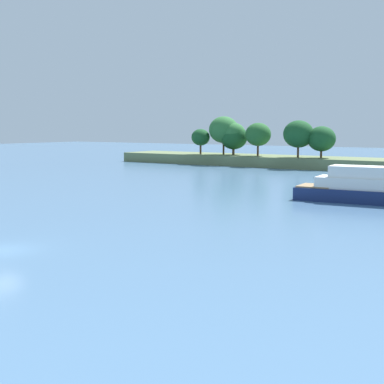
# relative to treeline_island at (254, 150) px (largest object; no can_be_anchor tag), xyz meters

# --- Properties ---
(ground_plane) EXTENTS (400.00, 400.00, 0.00)m
(ground_plane) POSITION_rel_treeline_island_xyz_m (22.19, -81.84, -3.51)
(ground_plane) COLOR #476B8E
(treeline_island) EXTENTS (66.18, 11.82, 10.90)m
(treeline_island) POSITION_rel_treeline_island_xyz_m (0.00, 0.00, 0.00)
(treeline_island) COLOR #66754C
(treeline_island) RESTS_ON ground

